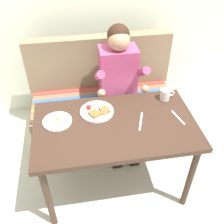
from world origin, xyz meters
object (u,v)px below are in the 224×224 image
at_px(couch, 103,103).
at_px(plate_eggs, 57,121).
at_px(coffee_mug, 165,94).
at_px(plate_breakfast, 97,111).
at_px(person, 119,78).
at_px(knife, 141,121).
at_px(table, 115,132).
at_px(fork, 178,118).

xyz_separation_m(couch, plate_eggs, (-0.42, -0.68, 0.41)).
bearing_deg(coffee_mug, couch, 130.67).
relative_size(couch, plate_eggs, 6.67).
bearing_deg(plate_eggs, plate_breakfast, 11.12).
bearing_deg(person, knife, -85.16).
bearing_deg(knife, plate_eggs, -169.27).
height_order(couch, plate_breakfast, couch).
distance_m(table, plate_eggs, 0.44).
bearing_deg(fork, table, 165.00).
bearing_deg(plate_breakfast, couch, 79.37).
height_order(table, person, person).
relative_size(person, plate_eggs, 5.62).
bearing_deg(knife, person, 114.35).
bearing_deg(table, coffee_mug, 27.26).
relative_size(couch, person, 1.19).
xyz_separation_m(couch, person, (0.14, -0.17, 0.41)).
height_order(coffee_mug, knife, coffee_mug).
distance_m(couch, person, 0.47).
bearing_deg(table, plate_breakfast, 127.84).
xyz_separation_m(plate_breakfast, coffee_mug, (0.57, 0.09, 0.04)).
xyz_separation_m(fork, knife, (-0.29, 0.01, 0.00)).
relative_size(coffee_mug, fork, 0.69).
xyz_separation_m(table, couch, (0.00, 0.76, -0.32)).
xyz_separation_m(plate_breakfast, fork, (0.59, -0.16, -0.01)).
bearing_deg(plate_eggs, knife, -8.78).
height_order(person, plate_eggs, person).
height_order(person, coffee_mug, person).
distance_m(fork, knife, 0.29).
bearing_deg(knife, plate_breakfast, 172.78).
xyz_separation_m(couch, fork, (0.48, -0.78, 0.40)).
height_order(couch, fork, couch).
distance_m(plate_eggs, coffee_mug, 0.89).
xyz_separation_m(table, plate_breakfast, (-0.12, 0.15, 0.09)).
distance_m(plate_breakfast, coffee_mug, 0.58).
bearing_deg(table, couch, 90.00).
height_order(couch, person, person).
height_order(plate_breakfast, plate_eggs, plate_breakfast).
bearing_deg(coffee_mug, table, -152.74).
bearing_deg(fork, plate_breakfast, 151.29).
xyz_separation_m(plate_breakfast, knife, (0.31, -0.15, -0.01)).
relative_size(table, knife, 6.00).
xyz_separation_m(person, knife, (0.05, -0.60, -0.01)).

